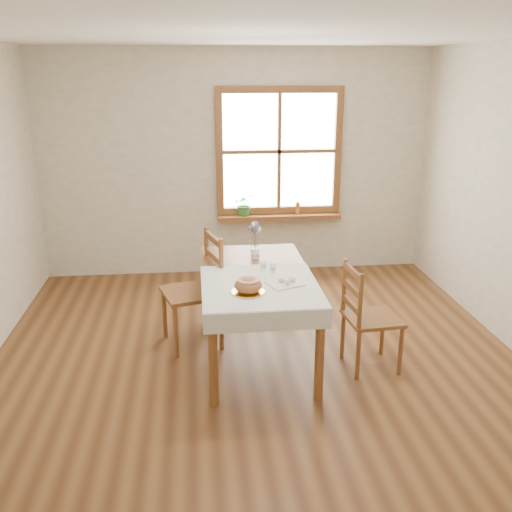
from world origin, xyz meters
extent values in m
plane|color=brown|center=(0.00, 0.00, 0.00)|extent=(5.00, 5.00, 0.00)
cube|color=#EDE5CE|center=(0.00, 2.50, 1.30)|extent=(4.50, 0.10, 2.60)
cube|color=#EDE5CE|center=(0.00, -2.50, 1.30)|extent=(4.50, 0.10, 2.60)
cube|color=white|center=(0.00, 0.00, 2.60)|extent=(4.50, 5.00, 0.10)
cube|color=brown|center=(0.50, 2.46, 2.14)|extent=(1.46, 0.08, 0.08)
cube|color=brown|center=(0.50, 2.46, 0.76)|extent=(1.46, 0.08, 0.08)
cube|color=brown|center=(-0.19, 2.46, 1.45)|extent=(0.08, 0.08, 1.30)
cube|color=brown|center=(1.19, 2.46, 1.45)|extent=(0.08, 0.08, 1.30)
cube|color=brown|center=(0.50, 2.46, 1.45)|extent=(0.04, 0.06, 1.30)
cube|color=brown|center=(0.50, 2.46, 1.45)|extent=(1.30, 0.06, 0.04)
cube|color=white|center=(0.50, 2.49, 1.45)|extent=(1.30, 0.01, 1.30)
cube|color=brown|center=(0.50, 2.40, 0.69)|extent=(1.46, 0.20, 0.05)
cube|color=brown|center=(0.00, 0.30, 0.72)|extent=(0.90, 1.60, 0.05)
cylinder|color=brown|center=(-0.39, -0.44, 0.35)|extent=(0.07, 0.07, 0.70)
cylinder|color=brown|center=(0.39, -0.44, 0.35)|extent=(0.07, 0.07, 0.70)
cylinder|color=brown|center=(-0.39, 1.04, 0.35)|extent=(0.07, 0.07, 0.70)
cylinder|color=brown|center=(0.39, 1.04, 0.35)|extent=(0.07, 0.07, 0.70)
cube|color=silver|center=(0.00, 0.00, 0.76)|extent=(0.91, 0.99, 0.01)
cylinder|color=white|center=(-0.11, -0.15, 0.77)|extent=(0.28, 0.28, 0.01)
ellipsoid|color=#B3713F|center=(-0.11, -0.15, 0.83)|extent=(0.21, 0.21, 0.12)
cube|color=silver|center=(0.19, 0.00, 0.77)|extent=(0.32, 0.29, 0.01)
cylinder|color=white|center=(0.07, 0.35, 0.81)|extent=(0.06, 0.06, 0.09)
cylinder|color=white|center=(0.14, 0.28, 0.81)|extent=(0.06, 0.06, 0.09)
cylinder|color=white|center=(0.03, 0.68, 0.79)|extent=(0.10, 0.10, 0.09)
imported|color=#377D32|center=(0.09, 2.40, 0.82)|extent=(0.26, 0.28, 0.21)
cylinder|color=#AC6A1F|center=(0.72, 2.40, 0.79)|extent=(0.07, 0.07, 0.15)
camera|label=1|loc=(-0.47, -4.11, 2.36)|focal=40.00mm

